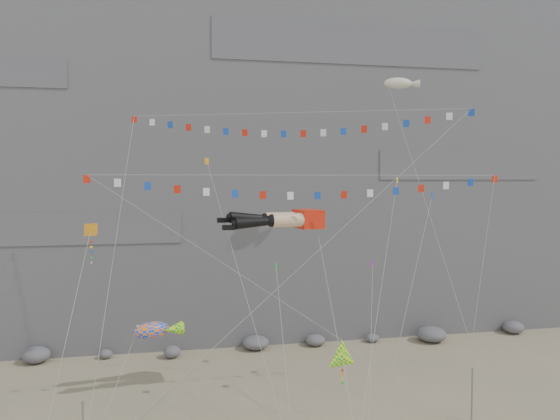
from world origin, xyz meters
name	(u,v)px	position (x,y,z in m)	size (l,w,h in m)	color
cliff	(236,110)	(0.00, 32.00, 25.00)	(80.00, 28.00, 50.00)	slate
talus_boulders	(256,343)	(0.00, 17.00, 0.60)	(60.00, 3.00, 1.20)	slate
anchor_pole_right	(472,398)	(11.61, -2.33, 2.01)	(0.12, 0.12, 4.02)	gray
legs_kite	(282,220)	(0.18, 5.05, 13.54)	(8.02, 15.62, 19.62)	red
flag_banner_upper	(293,113)	(1.65, 7.85, 21.80)	(27.42, 15.94, 28.46)	red
flag_banner_lower	(304,175)	(1.45, 3.32, 16.83)	(29.79, 4.86, 20.14)	red
harlequin_kite	(91,231)	(-13.37, 4.40, 13.04)	(2.90, 10.22, 16.11)	red
fish_windsock	(151,330)	(-9.22, -0.41, 7.18)	(5.69, 4.69, 8.80)	orange
delta_kite	(343,358)	(2.18, -3.59, 5.74)	(2.16, 5.69, 7.78)	#FFF70D
blimp_windsock	(398,84)	(12.23, 11.82, 25.09)	(3.82, 15.92, 29.31)	beige
small_kite_a	(208,166)	(-5.01, 9.05, 17.60)	(4.54, 16.79, 24.44)	orange
small_kite_b	(373,266)	(7.86, 6.35, 9.58)	(5.75, 13.55, 16.94)	purple
small_kite_c	(276,269)	(-0.54, 3.57, 10.07)	(1.40, 10.39, 14.14)	green
small_kite_d	(396,186)	(10.05, 6.92, 16.04)	(9.29, 15.13, 23.58)	yellow
small_kite_e	(431,200)	(10.31, 1.31, 15.10)	(7.49, 7.09, 17.98)	#1441AF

